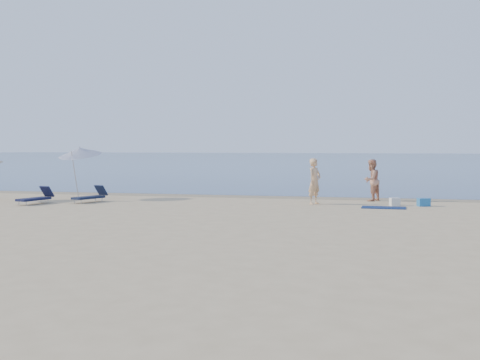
{
  "coord_description": "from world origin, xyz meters",
  "views": [
    {
      "loc": [
        4.71,
        -8.86,
        2.48
      ],
      "look_at": [
        -0.97,
        16.0,
        1.0
      ],
      "focal_mm": 45.0,
      "sensor_mm": 36.0,
      "label": 1
    }
  ],
  "objects_px": {
    "blue_cooler": "(424,202)",
    "person_right": "(371,180)",
    "person_left": "(315,181)",
    "umbrella_near": "(80,152)"
  },
  "relations": [
    {
      "from": "blue_cooler",
      "to": "person_right",
      "type": "bearing_deg",
      "value": 119.68
    },
    {
      "from": "person_left",
      "to": "blue_cooler",
      "type": "relative_size",
      "value": 4.14
    },
    {
      "from": "person_left",
      "to": "person_right",
      "type": "xyz_separation_m",
      "value": [
        2.31,
        1.98,
        -0.04
      ]
    },
    {
      "from": "person_left",
      "to": "blue_cooler",
      "type": "distance_m",
      "value": 4.49
    },
    {
      "from": "person_left",
      "to": "umbrella_near",
      "type": "height_order",
      "value": "umbrella_near"
    },
    {
      "from": "person_left",
      "to": "person_right",
      "type": "height_order",
      "value": "person_left"
    },
    {
      "from": "blue_cooler",
      "to": "umbrella_near",
      "type": "relative_size",
      "value": 0.18
    },
    {
      "from": "umbrella_near",
      "to": "person_right",
      "type": "bearing_deg",
      "value": 19.34
    },
    {
      "from": "blue_cooler",
      "to": "umbrella_near",
      "type": "distance_m",
      "value": 15.35
    },
    {
      "from": "person_left",
      "to": "person_right",
      "type": "bearing_deg",
      "value": -21.32
    }
  ]
}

